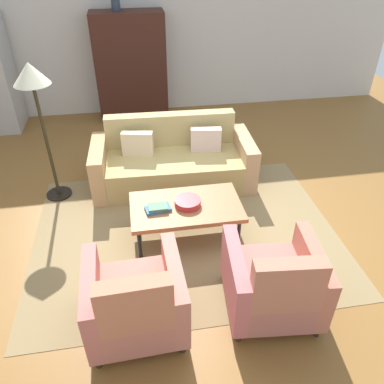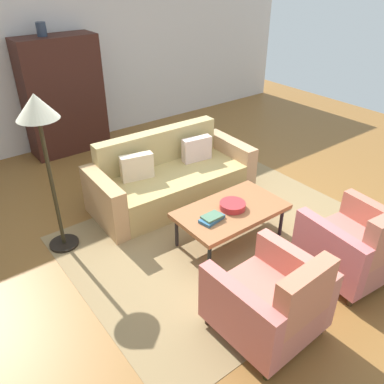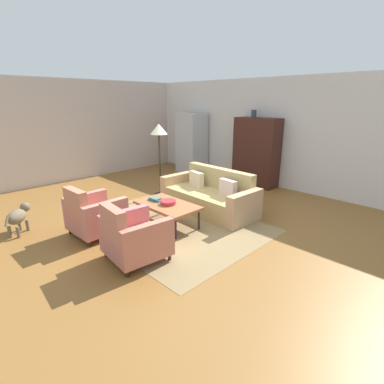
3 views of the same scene
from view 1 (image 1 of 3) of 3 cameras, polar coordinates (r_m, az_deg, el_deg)
ground_plane at (r=4.47m, az=-1.13°, el=-5.31°), size 10.77×10.77×0.00m
wall_back at (r=7.24m, az=-6.01°, el=22.83°), size 8.97×0.12×2.80m
area_rug at (r=4.40m, az=-0.99°, el=-5.98°), size 3.40×2.60×0.01m
couch at (r=5.16m, az=-2.91°, el=4.61°), size 2.13×0.97×0.86m
coffee_table at (r=4.12m, az=-0.93°, el=-2.38°), size 1.20×0.70×0.42m
armchair_left at (r=3.28m, az=-8.45°, el=-16.28°), size 0.82×0.82×0.88m
armchair_right at (r=3.45m, az=12.23°, el=-13.53°), size 0.88×0.88×0.88m
fruit_bowl at (r=4.08m, az=-0.66°, el=-1.56°), size 0.28×0.28×0.07m
book_stack at (r=4.03m, az=-5.13°, el=-2.42°), size 0.29×0.19×0.06m
cabinet at (r=7.01m, az=-9.14°, el=17.98°), size 1.20×0.51×1.80m
vase_tall at (r=6.79m, az=-11.38°, el=25.89°), size 0.14×0.14×0.19m
floor_lamp at (r=4.66m, az=-22.70°, el=14.27°), size 0.40×0.40×1.72m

